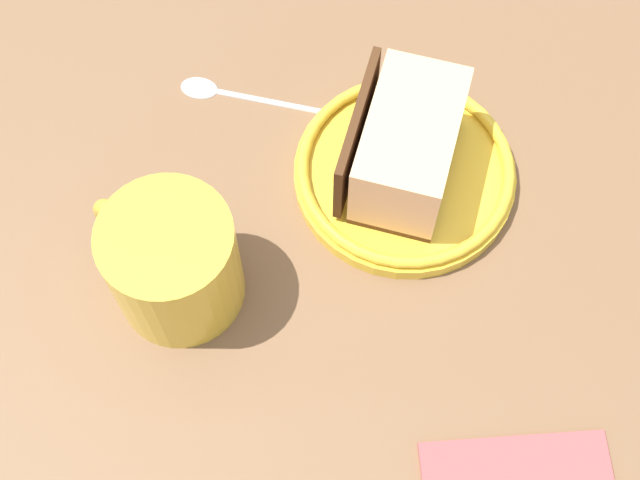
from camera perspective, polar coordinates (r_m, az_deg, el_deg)
name	(u,v)px	position (r cm, az deg, el deg)	size (l,w,h in cm)	color
ground_plane	(350,211)	(67.86, 1.93, 1.86)	(144.94, 144.94, 3.40)	brown
small_plate	(405,172)	(66.60, 5.41, 4.33)	(16.40, 16.40, 2.05)	yellow
cake_slice	(405,146)	(63.53, 5.44, 5.98)	(11.54, 8.35, 6.79)	#472814
tea_mug	(171,262)	(60.01, -9.43, -1.36)	(8.82, 10.70, 8.87)	gold
teaspoon	(221,90)	(71.38, -6.33, 9.45)	(2.59, 11.58, 0.80)	silver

